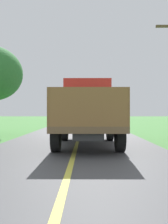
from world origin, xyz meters
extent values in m
cube|color=#2D2D30|center=(0.44, 11.07, 0.68)|extent=(0.90, 5.51, 0.24)
cube|color=brown|center=(0.44, 11.07, 0.88)|extent=(2.30, 5.80, 0.20)
cube|color=red|center=(0.44, 13.02, 1.93)|extent=(2.10, 1.90, 1.90)
cube|color=black|center=(0.44, 13.98, 2.26)|extent=(1.78, 0.02, 0.76)
cube|color=brown|center=(-0.67, 10.10, 1.53)|extent=(0.08, 3.85, 1.10)
cube|color=brown|center=(1.55, 10.10, 1.53)|extent=(0.08, 3.85, 1.10)
cube|color=brown|center=(0.44, 8.21, 1.53)|extent=(2.30, 0.08, 1.10)
cube|color=brown|center=(0.44, 11.98, 1.53)|extent=(2.30, 0.08, 1.10)
cylinder|color=black|center=(-0.61, 12.87, 0.58)|extent=(0.28, 1.00, 1.00)
cylinder|color=black|center=(1.49, 12.87, 0.58)|extent=(0.28, 1.00, 1.00)
cylinder|color=black|center=(-0.61, 9.48, 0.58)|extent=(0.28, 1.00, 1.00)
cylinder|color=black|center=(1.49, 9.48, 0.58)|extent=(0.28, 1.00, 1.00)
ellipsoid|color=#8BB92D|center=(0.76, 11.30, 1.49)|extent=(0.44, 0.45, 0.47)
ellipsoid|color=#8CBD36|center=(0.75, 11.50, 1.52)|extent=(0.40, 0.39, 0.38)
ellipsoid|color=#84BE2B|center=(-0.31, 10.86, 1.79)|extent=(0.57, 0.62, 0.44)
ellipsoid|color=#8EC61F|center=(1.08, 9.44, 1.48)|extent=(0.44, 0.44, 0.44)
ellipsoid|color=#8DC435|center=(1.11, 11.14, 1.82)|extent=(0.51, 0.53, 0.44)
ellipsoid|color=#93B731|center=(0.25, 11.38, 1.83)|extent=(0.43, 0.48, 0.48)
ellipsoid|color=#81AF36|center=(1.06, 9.84, 1.76)|extent=(0.52, 0.66, 0.44)
ellipsoid|color=#91B827|center=(0.91, 9.03, 1.47)|extent=(0.53, 0.49, 0.51)
camera|label=1|loc=(0.37, 1.35, 1.36)|focal=39.60mm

